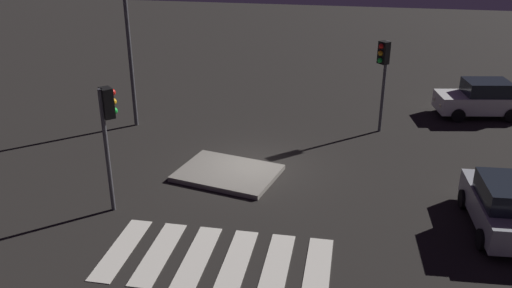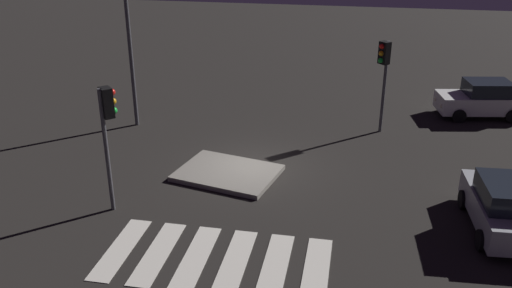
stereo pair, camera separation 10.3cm
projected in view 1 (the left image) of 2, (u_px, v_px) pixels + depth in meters
The scene contains 8 objects.
ground_plane at pixel (256, 168), 20.98m from camera, with size 80.00×80.00×0.00m, color black.
traffic_island at pixel (228, 173), 20.34m from camera, with size 4.11×3.43×0.18m.
car_silver at pixel (504, 206), 16.56m from camera, with size 2.06×4.08×1.74m.
car_white at pixel (481, 99), 25.96m from camera, with size 4.24×2.43×1.76m.
traffic_light_south at pixel (108, 119), 16.85m from camera, with size 0.54×0.54×4.19m.
traffic_light_north at pixel (383, 64), 23.17m from camera, with size 0.54×0.54×4.11m.
street_lamp at pixel (126, 7), 23.05m from camera, with size 0.56×0.56×7.97m.
crosswalk_near at pixel (216, 260), 15.42m from camera, with size 6.45×3.20×0.02m.
Camera 1 is at (3.47, -18.59, 9.13)m, focal length 38.01 mm.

